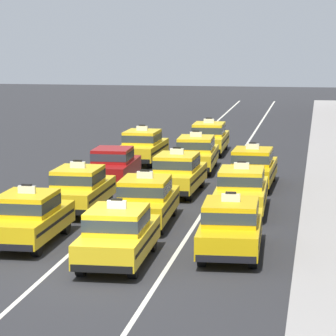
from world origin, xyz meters
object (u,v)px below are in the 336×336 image
taxi_left_second (79,188)px  taxi_right_second (241,189)px  taxi_left_fourth (143,146)px  taxi_center_second (145,200)px  taxi_center_third (177,173)px  sedan_left_third (113,165)px  taxi_right_third (252,167)px  taxi_center_fifth (209,137)px  taxi_left_nearest (28,217)px  taxi_right_nearest (231,226)px  taxi_center_fourth (196,153)px  taxi_center_nearest (118,234)px

taxi_left_second → taxi_right_second: 6.07m
taxi_left_fourth → taxi_center_second: bearing=-78.5°
taxi_center_third → taxi_right_second: bearing=-49.2°
taxi_right_second → sedan_left_third: bearing=138.9°
taxi_center_third → taxi_right_third: same height
taxi_center_fifth → taxi_left_nearest: bearing=-98.1°
taxi_left_nearest → taxi_right_second: bearing=44.1°
taxi_left_second → taxi_left_fourth: (0.01, 12.31, 0.00)m
sedan_left_third → taxi_right_nearest: 13.34m
taxi_center_third → taxi_right_second: size_ratio=1.00×
sedan_left_third → taxi_left_second: bearing=-89.0°
taxi_center_third → taxi_left_second: bearing=-126.1°
taxi_center_fourth → taxi_center_third: bearing=-89.6°
taxi_center_third → taxi_right_second: same height
taxi_left_second → taxi_center_fourth: 10.66m
taxi_center_second → taxi_center_third: bearing=88.4°
taxi_left_fourth → taxi_right_nearest: 18.96m
taxi_center_fourth → taxi_center_second: bearing=-90.6°
taxi_left_second → taxi_right_nearest: (6.26, -5.59, 0.00)m
taxi_right_nearest → taxi_center_third: bearing=108.0°
taxi_center_second → taxi_center_fifth: 18.27m
taxi_left_fourth → taxi_center_second: size_ratio=1.00×
taxi_center_nearest → taxi_center_third: same height
taxi_center_fourth → taxi_right_second: same height
taxi_left_nearest → sedan_left_third: 11.42m
taxi_left_fourth → taxi_right_nearest: (6.25, -17.90, 0.00)m
taxi_center_fifth → taxi_center_third: bearing=-89.1°
taxi_left_nearest → taxi_center_third: size_ratio=0.99×
taxi_center_fourth → taxi_right_second: size_ratio=1.00×
taxi_left_nearest → taxi_center_second: bearing=47.6°
taxi_left_nearest → taxi_center_fourth: bearing=78.2°
taxi_left_fourth → taxi_center_fifth: 5.01m
taxi_left_nearest → taxi_center_nearest: bearing=-29.7°
taxi_left_nearest → taxi_right_third: 13.16m
taxi_left_nearest → taxi_right_nearest: bearing=-2.7°
taxi_left_nearest → taxi_center_nearest: (3.34, -1.90, 0.00)m
taxi_left_nearest → taxi_center_fourth: size_ratio=0.99×
taxi_left_second → taxi_center_nearest: same height
sedan_left_third → taxi_right_third: size_ratio=0.94×
taxi_left_fourth → taxi_right_nearest: bearing=-70.8°
taxi_right_third → taxi_center_fifth: bearing=107.2°
taxi_left_second → taxi_right_second: size_ratio=0.99×
taxi_center_second → taxi_center_fifth: bearing=90.1°
sedan_left_third → taxi_center_third: taxi_center_third is taller
taxi_left_second → sedan_left_third: taxi_left_second is taller
sedan_left_third → taxi_center_fifth: (2.99, 10.28, 0.03)m
taxi_right_nearest → sedan_left_third: bearing=118.5°
taxi_left_second → taxi_center_nearest: size_ratio=0.99×
taxi_left_second → taxi_center_fourth: (3.02, 10.22, 0.00)m
taxi_right_nearest → taxi_left_second: bearing=138.2°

